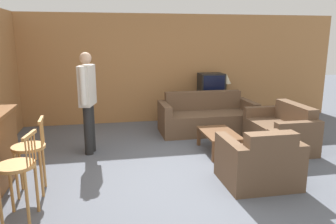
% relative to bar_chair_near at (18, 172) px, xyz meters
% --- Properties ---
extents(ground_plane, '(24.00, 24.00, 0.00)m').
position_rel_bar_chair_near_xyz_m(ground_plane, '(2.20, 0.60, -0.58)').
color(ground_plane, '#565B66').
extents(wall_back, '(9.40, 0.08, 2.60)m').
position_rel_bar_chair_near_xyz_m(wall_back, '(2.20, 4.25, 0.72)').
color(wall_back, '#B27A47').
rests_on(wall_back, ground_plane).
extents(bar_chair_near, '(0.49, 0.49, 1.02)m').
position_rel_bar_chair_near_xyz_m(bar_chair_near, '(0.00, 0.00, 0.00)').
color(bar_chair_near, '#B77F42').
rests_on(bar_chair_near, ground_plane).
extents(bar_chair_mid, '(0.45, 0.45, 1.02)m').
position_rel_bar_chair_near_xyz_m(bar_chair_mid, '(0.00, 0.66, 0.00)').
color(bar_chair_mid, '#B77F42').
rests_on(bar_chair_mid, ground_plane).
extents(couch_far, '(2.06, 0.92, 0.86)m').
position_rel_bar_chair_near_xyz_m(couch_far, '(3.18, 3.04, -0.27)').
color(couch_far, brown).
rests_on(couch_far, ground_plane).
extents(armchair_near, '(1.00, 0.87, 0.84)m').
position_rel_bar_chair_near_xyz_m(armchair_near, '(3.10, 0.34, -0.26)').
color(armchair_near, brown).
rests_on(armchair_near, ground_plane).
extents(loveseat_right, '(0.84, 1.42, 0.83)m').
position_rel_bar_chair_near_xyz_m(loveseat_right, '(4.25, 1.77, -0.27)').
color(loveseat_right, brown).
rests_on(loveseat_right, ground_plane).
extents(coffee_table, '(0.58, 0.97, 0.38)m').
position_rel_bar_chair_near_xyz_m(coffee_table, '(3.00, 1.71, -0.25)').
color(coffee_table, brown).
rests_on(coffee_table, ground_plane).
extents(tv_unit, '(1.06, 0.50, 0.65)m').
position_rel_bar_chair_near_xyz_m(tv_unit, '(3.56, 3.92, -0.25)').
color(tv_unit, black).
rests_on(tv_unit, ground_plane).
extents(tv, '(0.59, 0.46, 0.54)m').
position_rel_bar_chair_near_xyz_m(tv, '(3.56, 3.92, 0.35)').
color(tv, black).
rests_on(tv, tv_unit).
extents(table_lamp, '(0.22, 0.22, 0.52)m').
position_rel_bar_chair_near_xyz_m(table_lamp, '(3.96, 3.92, 0.45)').
color(table_lamp, brown).
rests_on(table_lamp, tv_unit).
extents(person_by_window, '(0.30, 0.61, 1.80)m').
position_rel_bar_chair_near_xyz_m(person_by_window, '(0.70, 2.13, 0.44)').
color(person_by_window, black).
rests_on(person_by_window, ground_plane).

